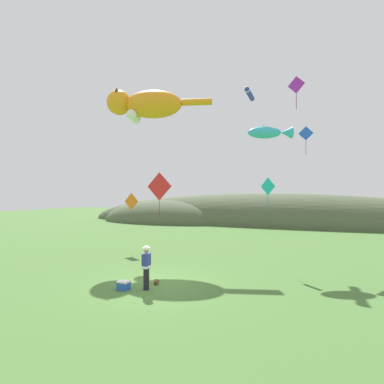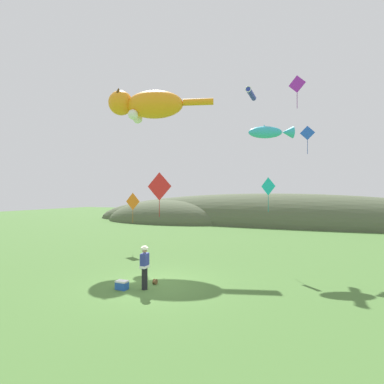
{
  "view_description": "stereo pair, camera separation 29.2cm",
  "coord_description": "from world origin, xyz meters",
  "px_view_note": "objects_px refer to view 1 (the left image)",
  "views": [
    {
      "loc": [
        6.42,
        -11.23,
        3.91
      ],
      "look_at": [
        0.0,
        4.0,
        4.03
      ],
      "focal_mm": 28.0,
      "sensor_mm": 36.0,
      "label": 1
    },
    {
      "loc": [
        6.69,
        -11.12,
        3.91
      ],
      "look_at": [
        0.0,
        4.0,
        4.03
      ],
      "focal_mm": 28.0,
      "sensor_mm": 36.0,
      "label": 2
    }
  ],
  "objects_px": {
    "kite_spool": "(156,282)",
    "kite_diamond_teal": "(268,187)",
    "kite_diamond_violet": "(296,85)",
    "kite_giant_cat": "(146,105)",
    "kite_diamond_blue": "(306,134)",
    "kite_diamond_red": "(159,187)",
    "kite_fish_windsock": "(269,132)",
    "picnic_cooler": "(124,285)",
    "kite_tube_streamer": "(250,94)",
    "festival_attendant": "(146,266)",
    "kite_diamond_orange": "(131,202)"
  },
  "relations": [
    {
      "from": "picnic_cooler",
      "to": "kite_diamond_violet",
      "type": "xyz_separation_m",
      "value": [
        6.21,
        7.9,
        10.0
      ]
    },
    {
      "from": "kite_tube_streamer",
      "to": "kite_diamond_orange",
      "type": "xyz_separation_m",
      "value": [
        -7.58,
        -3.79,
        -7.8
      ]
    },
    {
      "from": "kite_diamond_violet",
      "to": "kite_diamond_red",
      "type": "height_order",
      "value": "kite_diamond_violet"
    },
    {
      "from": "kite_giant_cat",
      "to": "kite_diamond_red",
      "type": "xyz_separation_m",
      "value": [
        3.61,
        -4.48,
        -6.16
      ]
    },
    {
      "from": "kite_spool",
      "to": "kite_fish_windsock",
      "type": "height_order",
      "value": "kite_fish_windsock"
    },
    {
      "from": "kite_spool",
      "to": "kite_diamond_violet",
      "type": "bearing_deg",
      "value": 51.85
    },
    {
      "from": "kite_diamond_orange",
      "to": "kite_diamond_blue",
      "type": "bearing_deg",
      "value": 15.17
    },
    {
      "from": "kite_giant_cat",
      "to": "kite_diamond_violet",
      "type": "distance_m",
      "value": 10.53
    },
    {
      "from": "kite_diamond_blue",
      "to": "kite_diamond_red",
      "type": "bearing_deg",
      "value": -138.37
    },
    {
      "from": "kite_fish_windsock",
      "to": "kite_diamond_red",
      "type": "relative_size",
      "value": 1.16
    },
    {
      "from": "kite_giant_cat",
      "to": "kite_diamond_blue",
      "type": "distance_m",
      "value": 11.4
    },
    {
      "from": "kite_spool",
      "to": "kite_diamond_violet",
      "type": "height_order",
      "value": "kite_diamond_violet"
    },
    {
      "from": "kite_diamond_orange",
      "to": "kite_diamond_violet",
      "type": "bearing_deg",
      "value": 1.65
    },
    {
      "from": "kite_giant_cat",
      "to": "kite_diamond_blue",
      "type": "bearing_deg",
      "value": 10.41
    },
    {
      "from": "kite_diamond_blue",
      "to": "kite_diamond_orange",
      "type": "xyz_separation_m",
      "value": [
        -11.42,
        -3.1,
        -4.49
      ]
    },
    {
      "from": "kite_giant_cat",
      "to": "kite_fish_windsock",
      "type": "height_order",
      "value": "kite_giant_cat"
    },
    {
      "from": "festival_attendant",
      "to": "kite_diamond_blue",
      "type": "distance_m",
      "value": 13.69
    },
    {
      "from": "kite_giant_cat",
      "to": "kite_diamond_red",
      "type": "distance_m",
      "value": 8.43
    },
    {
      "from": "kite_giant_cat",
      "to": "kite_spool",
      "type": "bearing_deg",
      "value": -55.53
    },
    {
      "from": "kite_diamond_teal",
      "to": "kite_tube_streamer",
      "type": "bearing_deg",
      "value": 112.99
    },
    {
      "from": "kite_spool",
      "to": "kite_diamond_orange",
      "type": "bearing_deg",
      "value": 131.42
    },
    {
      "from": "kite_spool",
      "to": "picnic_cooler",
      "type": "height_order",
      "value": "picnic_cooler"
    },
    {
      "from": "picnic_cooler",
      "to": "kite_diamond_teal",
      "type": "bearing_deg",
      "value": 54.17
    },
    {
      "from": "kite_fish_windsock",
      "to": "kite_diamond_orange",
      "type": "distance_m",
      "value": 10.4
    },
    {
      "from": "kite_diamond_violet",
      "to": "kite_diamond_red",
      "type": "relative_size",
      "value": 0.78
    },
    {
      "from": "kite_spool",
      "to": "kite_fish_windsock",
      "type": "xyz_separation_m",
      "value": [
        3.65,
        7.74,
        7.65
      ]
    },
    {
      "from": "kite_tube_streamer",
      "to": "kite_diamond_blue",
      "type": "height_order",
      "value": "kite_tube_streamer"
    },
    {
      "from": "kite_diamond_blue",
      "to": "kite_giant_cat",
      "type": "bearing_deg",
      "value": -169.59
    },
    {
      "from": "kite_diamond_red",
      "to": "kite_giant_cat",
      "type": "bearing_deg",
      "value": 128.87
    },
    {
      "from": "festival_attendant",
      "to": "kite_diamond_orange",
      "type": "height_order",
      "value": "kite_diamond_orange"
    },
    {
      "from": "kite_giant_cat",
      "to": "kite_diamond_orange",
      "type": "distance_m",
      "value": 7.21
    },
    {
      "from": "kite_diamond_violet",
      "to": "festival_attendant",
      "type": "bearing_deg",
      "value": -125.54
    },
    {
      "from": "kite_spool",
      "to": "kite_diamond_teal",
      "type": "height_order",
      "value": "kite_diamond_teal"
    },
    {
      "from": "festival_attendant",
      "to": "kite_fish_windsock",
      "type": "xyz_separation_m",
      "value": [
        3.7,
        8.49,
        6.82
      ]
    },
    {
      "from": "festival_attendant",
      "to": "kite_diamond_red",
      "type": "height_order",
      "value": "kite_diamond_red"
    },
    {
      "from": "festival_attendant",
      "to": "kite_spool",
      "type": "xyz_separation_m",
      "value": [
        0.05,
        0.75,
        -0.83
      ]
    },
    {
      "from": "kite_diamond_teal",
      "to": "kite_spool",
      "type": "bearing_deg",
      "value": -125.25
    },
    {
      "from": "kite_diamond_teal",
      "to": "festival_attendant",
      "type": "bearing_deg",
      "value": -122.24
    },
    {
      "from": "kite_diamond_violet",
      "to": "picnic_cooler",
      "type": "bearing_deg",
      "value": -128.2
    },
    {
      "from": "kite_diamond_violet",
      "to": "kite_giant_cat",
      "type": "bearing_deg",
      "value": 175.77
    },
    {
      "from": "kite_giant_cat",
      "to": "kite_diamond_violet",
      "type": "bearing_deg",
      "value": -4.23
    },
    {
      "from": "picnic_cooler",
      "to": "kite_diamond_blue",
      "type": "bearing_deg",
      "value": 58.17
    },
    {
      "from": "kite_giant_cat",
      "to": "kite_tube_streamer",
      "type": "xyz_separation_m",
      "value": [
        7.07,
        2.7,
        0.7
      ]
    },
    {
      "from": "kite_diamond_red",
      "to": "kite_diamond_teal",
      "type": "distance_m",
      "value": 5.99
    },
    {
      "from": "kite_diamond_red",
      "to": "kite_diamond_teal",
      "type": "height_order",
      "value": "kite_diamond_red"
    },
    {
      "from": "festival_attendant",
      "to": "kite_diamond_red",
      "type": "distance_m",
      "value": 5.31
    },
    {
      "from": "kite_spool",
      "to": "kite_tube_streamer",
      "type": "distance_m",
      "value": 15.2
    },
    {
      "from": "kite_giant_cat",
      "to": "kite_diamond_blue",
      "type": "height_order",
      "value": "kite_giant_cat"
    },
    {
      "from": "picnic_cooler",
      "to": "kite_fish_windsock",
      "type": "relative_size",
      "value": 0.17
    },
    {
      "from": "kite_fish_windsock",
      "to": "kite_diamond_blue",
      "type": "relative_size",
      "value": 1.55
    }
  ]
}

